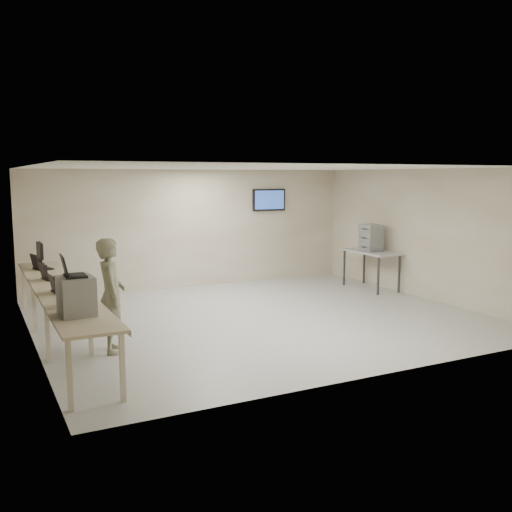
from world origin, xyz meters
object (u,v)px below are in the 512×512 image
workbench (60,292)px  equipment_box (76,296)px  soldier (111,296)px  side_table (371,254)px

workbench → equipment_box: bearing=-91.8°
workbench → soldier: (0.62, -0.84, 0.04)m
workbench → soldier: soldier is taller
equipment_box → workbench: bearing=85.5°
workbench → soldier: size_ratio=3.45×
soldier → equipment_box: bearing=159.2°
soldier → side_table: bearing=-61.6°
workbench → side_table: bearing=10.3°
side_table → equipment_box: bearing=-155.6°
workbench → equipment_box: (-0.06, -1.98, 0.32)m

